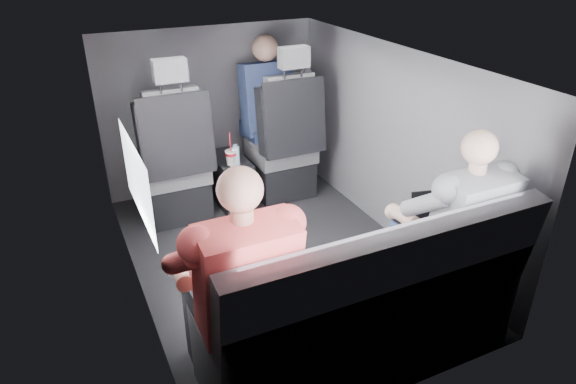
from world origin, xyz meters
name	(u,v)px	position (x,y,z in m)	size (l,w,h in m)	color
floor	(276,258)	(0.00, 0.00, 0.00)	(2.60, 2.60, 0.00)	black
ceiling	(274,59)	(0.00, 0.00, 1.35)	(2.60, 2.60, 0.00)	#B2B2AD
panel_left	(128,196)	(-0.90, 0.00, 0.68)	(0.02, 2.60, 1.35)	#56565B
panel_right	(393,145)	(0.90, 0.00, 0.68)	(0.02, 2.60, 1.35)	#56565B
panel_front	(211,110)	(0.00, 1.30, 0.68)	(1.80, 0.02, 1.35)	#56565B
panel_back	(400,282)	(0.00, -1.30, 0.68)	(1.80, 0.02, 1.35)	#56565B
side_window	(137,180)	(-0.88, -0.30, 0.90)	(0.02, 0.75, 0.42)	white
seatbelt	(293,109)	(0.45, 0.67, 0.80)	(0.05, 0.01, 0.65)	black
front_seat_left	(175,170)	(-0.45, 0.84, 0.40)	(0.52, 0.58, 1.26)	black
front_seat_right	(284,151)	(0.45, 0.84, 0.40)	(0.52, 0.58, 1.26)	black
center_console	(231,181)	(0.00, 0.88, 0.20)	(0.24, 0.48, 0.41)	black
rear_bench	(364,316)	(0.00, -1.06, 0.31)	(1.60, 0.57, 0.92)	#57575B
soda_cup	(231,157)	(-0.04, 0.74, 0.47)	(0.09, 0.09, 0.26)	white
water_bottle	(236,156)	(0.00, 0.74, 0.47)	(0.06, 0.06, 0.16)	#A4BEDE
laptop_white	(212,265)	(-0.67, -0.78, 0.63)	(0.38, 0.41, 0.23)	white
laptop_black	(427,213)	(0.54, -0.81, 0.63)	(0.35, 0.34, 0.22)	black
passenger_rear_left	(237,285)	(-0.61, -0.97, 0.63)	(0.51, 0.63, 1.23)	#35353A
passenger_rear_right	(449,228)	(0.56, -0.97, 0.62)	(0.48, 0.60, 1.19)	navy
passenger_front_right	(266,100)	(0.41, 1.10, 0.76)	(0.41, 0.41, 0.85)	navy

